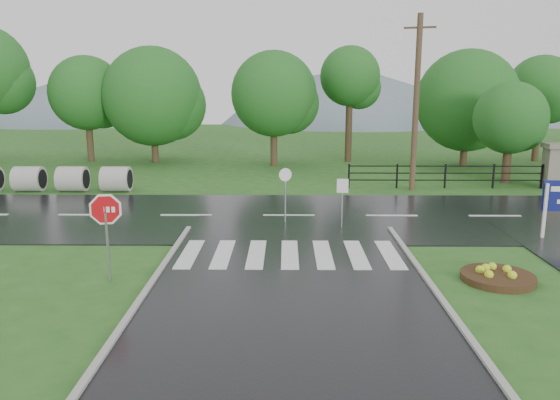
{
  "coord_description": "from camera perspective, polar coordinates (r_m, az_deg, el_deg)",
  "views": [
    {
      "loc": [
        -0.13,
        -10.63,
        5.03
      ],
      "look_at": [
        -0.3,
        6.0,
        1.5
      ],
      "focal_mm": 35.0,
      "sensor_mm": 36.0,
      "label": 1
    }
  ],
  "objects": [
    {
      "name": "fence_west",
      "position": [
        28.11,
        16.89,
        2.65
      ],
      "size": [
        9.58,
        0.08,
        1.2
      ],
      "color": "black",
      "rests_on": "ground"
    },
    {
      "name": "stop_sign",
      "position": [
        14.56,
        -17.74,
        -1.67
      ],
      "size": [
        1.09,
        0.22,
        2.48
      ],
      "color": "#939399",
      "rests_on": "ground"
    },
    {
      "name": "utility_pole_east",
      "position": [
        26.86,
        14.03,
        9.82
      ],
      "size": [
        1.42,
        0.54,
        8.23
      ],
      "color": "#473523",
      "rests_on": "ground"
    },
    {
      "name": "ground",
      "position": [
        11.76,
        1.21,
        -13.33
      ],
      "size": [
        120.0,
        120.0,
        0.0
      ],
      "primitive_type": "plane",
      "color": "#285C1E",
      "rests_on": "ground"
    },
    {
      "name": "main_road",
      "position": [
        21.24,
        0.93,
        -1.72
      ],
      "size": [
        90.0,
        8.0,
        0.04
      ],
      "primitive_type": "cube",
      "color": "black",
      "rests_on": "ground"
    },
    {
      "name": "reg_sign_small",
      "position": [
        19.2,
        6.54,
        0.74
      ],
      "size": [
        0.4,
        0.07,
        1.82
      ],
      "color": "#939399",
      "rests_on": "ground"
    },
    {
      "name": "culvert_pipes",
      "position": [
        28.78,
        -24.75,
        2.02
      ],
      "size": [
        9.7,
        1.2,
        1.2
      ],
      "color": "#9E9B93",
      "rests_on": "ground"
    },
    {
      "name": "crosswalk",
      "position": [
        16.4,
        1.03,
        -5.66
      ],
      "size": [
        6.5,
        2.8,
        0.02
      ],
      "color": "silver",
      "rests_on": "ground"
    },
    {
      "name": "reg_sign_round",
      "position": [
        19.88,
        0.56,
        1.24
      ],
      "size": [
        0.46,
        0.18,
        2.06
      ],
      "color": "#939399",
      "rests_on": "ground"
    },
    {
      "name": "entrance_tree_left",
      "position": [
        30.42,
        22.94,
        7.89
      ],
      "size": [
        3.68,
        3.68,
        5.21
      ],
      "color": "#3D2B1C",
      "rests_on": "ground"
    },
    {
      "name": "treeline",
      "position": [
        35.01,
        2.44,
        3.71
      ],
      "size": [
        83.2,
        5.2,
        10.0
      ],
      "color": "#1B5A1D",
      "rests_on": "ground"
    },
    {
      "name": "flower_bed",
      "position": [
        15.44,
        21.8,
        -7.37
      ],
      "size": [
        1.88,
        1.88,
        0.38
      ],
      "color": "#332111",
      "rests_on": "ground"
    },
    {
      "name": "pillar_west",
      "position": [
        29.94,
        26.65,
        3.31
      ],
      "size": [
        1.0,
        1.0,
        2.24
      ],
      "color": "gray",
      "rests_on": "ground"
    },
    {
      "name": "hills",
      "position": [
        78.46,
        3.22,
        -3.24
      ],
      "size": [
        102.0,
        48.0,
        48.0
      ],
      "color": "slate",
      "rests_on": "ground"
    }
  ]
}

